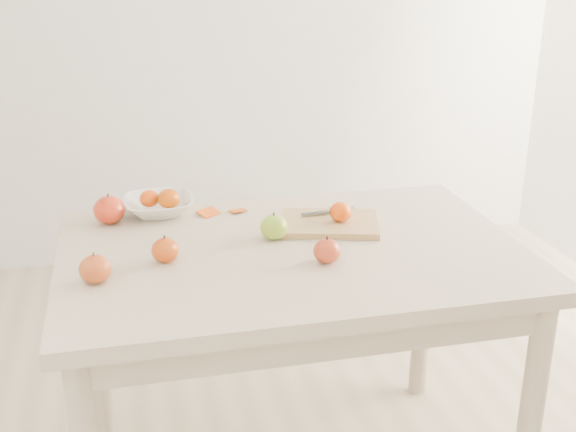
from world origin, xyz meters
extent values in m
cube|color=beige|center=(0.00, 0.00, 0.73)|extent=(1.20, 0.80, 0.04)
cylinder|color=#BCAA8E|center=(-0.54, 0.34, 0.35)|extent=(0.06, 0.06, 0.71)
cylinder|color=#BCAA8E|center=(0.54, 0.34, 0.35)|extent=(0.06, 0.06, 0.71)
cylinder|color=#BCAA8E|center=(0.54, -0.34, 0.35)|extent=(0.06, 0.06, 0.71)
cube|color=tan|center=(0.14, 0.12, 0.76)|extent=(0.31, 0.26, 0.02)
ellipsoid|color=#DF5107|center=(0.17, 0.11, 0.80)|extent=(0.06, 0.06, 0.05)
imported|color=white|center=(-0.32, 0.33, 0.77)|extent=(0.20, 0.20, 0.05)
ellipsoid|color=#E94808|center=(-0.35, 0.34, 0.80)|extent=(0.06, 0.06, 0.05)
ellipsoid|color=#CA5207|center=(-0.29, 0.32, 0.80)|extent=(0.06, 0.06, 0.06)
cube|color=#E64F10|center=(-0.18, 0.30, 0.75)|extent=(0.07, 0.07, 0.01)
cube|color=#C9480E|center=(-0.10, 0.30, 0.75)|extent=(0.05, 0.05, 0.01)
cube|color=white|center=(0.20, 0.20, 0.78)|extent=(0.08, 0.02, 0.01)
cube|color=#35383C|center=(0.12, 0.17, 0.78)|extent=(0.10, 0.02, 0.00)
ellipsoid|color=#5D9516|center=(-0.03, 0.07, 0.78)|extent=(0.07, 0.07, 0.07)
ellipsoid|color=#A11F13|center=(0.06, -0.11, 0.78)|extent=(0.07, 0.07, 0.06)
ellipsoid|color=maroon|center=(-0.46, 0.29, 0.79)|extent=(0.09, 0.09, 0.08)
ellipsoid|color=#931805|center=(-0.50, -0.10, 0.78)|extent=(0.08, 0.08, 0.07)
ellipsoid|color=#961409|center=(-0.33, -0.01, 0.78)|extent=(0.07, 0.07, 0.06)
camera|label=1|loc=(-0.40, -1.68, 1.50)|focal=45.00mm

